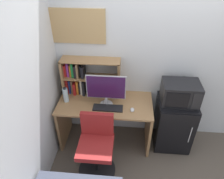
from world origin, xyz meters
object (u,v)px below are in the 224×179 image
(water_bottle, at_px, (66,95))
(mini_fridge, at_px, (173,123))
(hutch_bookshelf, at_px, (83,76))
(keyboard, at_px, (108,108))
(wall_corkboard, at_px, (78,26))
(monitor, at_px, (106,89))
(computer_mouse, at_px, (132,110))
(desk_chair, at_px, (97,149))
(microwave, at_px, (180,93))

(water_bottle, bearing_deg, mini_fridge, 2.18)
(hutch_bookshelf, bearing_deg, keyboard, -40.95)
(keyboard, xyz_separation_m, water_bottle, (-0.60, 0.11, 0.10))
(water_bottle, bearing_deg, wall_corkboard, 60.11)
(monitor, relative_size, computer_mouse, 6.43)
(hutch_bookshelf, relative_size, desk_chair, 0.93)
(desk_chair, distance_m, wall_corkboard, 1.59)
(water_bottle, bearing_deg, hutch_bookshelf, 46.76)
(keyboard, xyz_separation_m, wall_corkboard, (-0.42, 0.43, 0.96))
(desk_chair, height_order, wall_corkboard, wall_corkboard)
(water_bottle, relative_size, microwave, 0.47)
(microwave, distance_m, desk_chair, 1.33)
(monitor, xyz_separation_m, water_bottle, (-0.57, 0.03, -0.16))
(hutch_bookshelf, distance_m, water_bottle, 0.35)
(computer_mouse, xyz_separation_m, wall_corkboard, (-0.75, 0.45, 0.95))
(keyboard, bearing_deg, desk_chair, -105.90)
(keyboard, distance_m, wall_corkboard, 1.13)
(hutch_bookshelf, xyz_separation_m, computer_mouse, (0.72, -0.36, -0.27))
(hutch_bookshelf, bearing_deg, mini_fridge, -6.98)
(computer_mouse, xyz_separation_m, desk_chair, (-0.44, -0.37, -0.38))
(monitor, distance_m, computer_mouse, 0.45)
(microwave, relative_size, wall_corkboard, 0.68)
(water_bottle, xyz_separation_m, wall_corkboard, (0.18, 0.32, 0.86))
(monitor, relative_size, desk_chair, 0.60)
(keyboard, distance_m, mini_fridge, 1.04)
(desk_chair, bearing_deg, computer_mouse, 40.28)
(monitor, relative_size, mini_fridge, 0.65)
(wall_corkboard, bearing_deg, microwave, -10.45)
(monitor, relative_size, microwave, 1.08)
(hutch_bookshelf, relative_size, microwave, 1.67)
(keyboard, bearing_deg, hutch_bookshelf, 139.05)
(monitor, distance_m, water_bottle, 0.59)
(computer_mouse, height_order, microwave, microwave)
(hutch_bookshelf, distance_m, mini_fridge, 1.50)
(hutch_bookshelf, distance_m, keyboard, 0.58)
(computer_mouse, relative_size, wall_corkboard, 0.11)
(hutch_bookshelf, height_order, keyboard, hutch_bookshelf)
(keyboard, xyz_separation_m, desk_chair, (-0.11, -0.39, -0.37))
(keyboard, relative_size, desk_chair, 0.46)
(microwave, bearing_deg, wall_corkboard, 169.55)
(water_bottle, relative_size, mini_fridge, 0.28)
(monitor, xyz_separation_m, microwave, (0.99, 0.09, -0.07))
(desk_chair, bearing_deg, hutch_bookshelf, 110.86)
(hutch_bookshelf, bearing_deg, computer_mouse, -26.37)
(hutch_bookshelf, relative_size, computer_mouse, 9.99)
(computer_mouse, xyz_separation_m, microwave, (0.63, 0.19, 0.18))
(water_bottle, height_order, mini_fridge, water_bottle)
(hutch_bookshelf, height_order, microwave, hutch_bookshelf)
(computer_mouse, bearing_deg, keyboard, 176.84)
(wall_corkboard, bearing_deg, monitor, -41.74)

